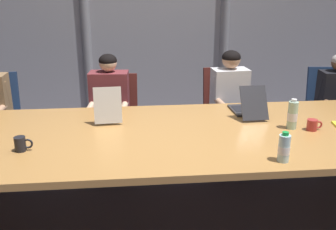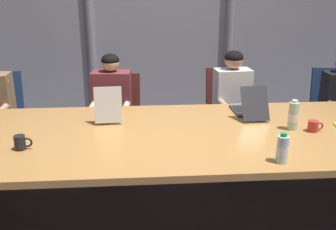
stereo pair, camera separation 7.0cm
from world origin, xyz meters
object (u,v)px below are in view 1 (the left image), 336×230
office_chair_right_mid (327,122)px  coffee_mug_far (21,144)px  office_chair_center (225,125)px  person_center (232,102)px  coffee_mug_near (313,125)px  office_chair_left_mid (117,130)px  laptop_center (247,108)px  laptop_left_mid (108,113)px  water_bottle_secondary (292,115)px  person_left_mid (109,106)px  water_bottle_primary (284,148)px

office_chair_right_mid → coffee_mug_far: size_ratio=7.60×
coffee_mug_far → office_chair_center: bearing=38.3°
person_center → coffee_mug_near: person_center is taller
office_chair_left_mid → office_chair_center: bearing=94.0°
laptop_center → office_chair_left_mid: (-1.17, 0.78, -0.46)m
office_chair_right_mid → laptop_center: bearing=-48.6°
coffee_mug_near → laptop_left_mid: bearing=165.6°
office_chair_left_mid → water_bottle_secondary: 1.90m
laptop_left_mid → person_left_mid: (-0.03, 0.66, -0.15)m
coffee_mug_near → coffee_mug_far: size_ratio=1.00×
office_chair_right_mid → water_bottle_secondary: bearing=-31.0°
office_chair_center → office_chair_right_mid: 1.18m
laptop_center → coffee_mug_far: bearing=107.2°
office_chair_left_mid → water_bottle_primary: (1.12, -1.74, 0.50)m
water_bottle_secondary → coffee_mug_near: (0.15, -0.06, -0.07)m
person_left_mid → person_center: person_center is taller
laptop_center → office_chair_center: bearing=-3.2°
water_bottle_secondary → coffee_mug_far: 2.03m
office_chair_left_mid → person_left_mid: (-0.07, -0.16, 0.32)m
coffee_mug_far → person_left_mid: bearing=66.8°
coffee_mug_near → water_bottle_secondary: bearing=159.4°
office_chair_right_mid → laptop_left_mid: bearing=-63.2°
laptop_left_mid → person_left_mid: 0.68m
water_bottle_secondary → coffee_mug_near: bearing=-20.6°
office_chair_left_mid → office_chair_center: office_chair_center is taller
office_chair_center → person_center: size_ratio=0.81×
person_left_mid → coffee_mug_far: size_ratio=9.50×
water_bottle_secondary → person_center: bearing=101.8°
coffee_mug_near → office_chair_center: bearing=107.1°
person_left_mid → office_chair_left_mid: bearing=161.4°
coffee_mug_near → coffee_mug_far: (-2.16, -0.18, 0.01)m
office_chair_center → coffee_mug_near: office_chair_center is taller
laptop_center → office_chair_center: (0.01, 0.79, -0.45)m
person_center → water_bottle_secondary: bearing=6.9°
laptop_left_mid → water_bottle_secondary: bearing=-107.1°
office_chair_center → office_chair_right_mid: office_chair_center is taller
office_chair_right_mid → water_bottle_primary: size_ratio=4.66×
coffee_mug_far → laptop_left_mid: bearing=46.2°
coffee_mug_near → person_left_mid: bearing=146.7°
person_left_mid → water_bottle_primary: person_left_mid is taller
office_chair_center → water_bottle_secondary: bearing=9.3°
laptop_center → person_center: size_ratio=0.39×
water_bottle_primary → coffee_mug_near: bearing=49.6°
laptop_left_mid → person_left_mid: person_left_mid is taller
coffee_mug_near → person_center: bearing=108.6°
person_left_mid → coffee_mug_near: person_left_mid is taller
person_center → coffee_mug_far: bearing=-60.2°
office_chair_right_mid → water_bottle_primary: 2.19m
office_chair_center → coffee_mug_far: (-1.78, -1.41, 0.45)m
office_chair_left_mid → person_center: size_ratio=0.77×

